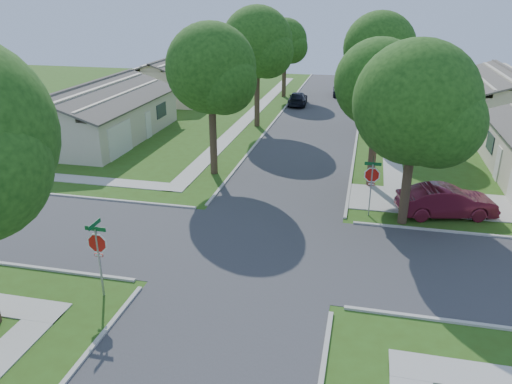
{
  "coord_description": "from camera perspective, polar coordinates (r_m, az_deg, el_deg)",
  "views": [
    {
      "loc": [
        4.25,
        -18.72,
        10.4
      ],
      "look_at": [
        -0.61,
        2.63,
        1.6
      ],
      "focal_mm": 35.0,
      "sensor_mm": 36.0,
      "label": 1
    }
  ],
  "objects": [
    {
      "name": "driveway",
      "position": [
        28.06,
        19.33,
        -1.1
      ],
      "size": [
        8.8,
        3.6,
        0.05
      ],
      "primitive_type": "cube",
      "color": "#9E9B91",
      "rests_on": "ground"
    },
    {
      "name": "tree_w_near",
      "position": [
        29.43,
        -5.06,
        13.44
      ],
      "size": [
        5.38,
        5.2,
        8.97
      ],
      "color": "#38281C",
      "rests_on": "ground"
    },
    {
      "name": "stop_sign_sw",
      "position": [
        18.62,
        -17.66,
        -5.94
      ],
      "size": [
        1.05,
        0.8,
        2.98
      ],
      "color": "gray",
      "rests_on": "ground"
    },
    {
      "name": "tree_w_mid",
      "position": [
        40.9,
        0.21,
        16.4
      ],
      "size": [
        5.8,
        5.6,
        9.56
      ],
      "color": "#38281C",
      "rests_on": "ground"
    },
    {
      "name": "house_nw_near",
      "position": [
        40.32,
        -17.89,
        8.11
      ],
      "size": [
        8.42,
        13.6,
        4.23
      ],
      "color": "beige",
      "rests_on": "ground"
    },
    {
      "name": "house_ne_far",
      "position": [
        49.94,
        26.56,
        9.37
      ],
      "size": [
        8.42,
        13.6,
        4.23
      ],
      "color": "beige",
      "rests_on": "ground"
    },
    {
      "name": "car_curb_east",
      "position": [
        55.68,
        9.67,
        11.55
      ],
      "size": [
        1.92,
        4.21,
        1.4
      ],
      "primitive_type": "imported",
      "rotation": [
        0.0,
        0.0,
        0.07
      ],
      "color": "black",
      "rests_on": "ground"
    },
    {
      "name": "tree_e_mid",
      "position": [
        39.95,
        13.98,
        15.32
      ],
      "size": [
        5.59,
        5.4,
        9.21
      ],
      "color": "#38281C",
      "rests_on": "ground"
    },
    {
      "name": "sidewalk_ne",
      "position": [
        45.95,
        14.93,
        8.1
      ],
      "size": [
        1.2,
        40.0,
        0.04
      ],
      "primitive_type": "cube",
      "color": "#9E9B91",
      "rests_on": "ground"
    },
    {
      "name": "stop_sign_ne",
      "position": [
        24.87,
        13.1,
        1.64
      ],
      "size": [
        1.05,
        0.8,
        2.98
      ],
      "color": "gray",
      "rests_on": "ground"
    },
    {
      "name": "tree_e_near",
      "position": [
        28.14,
        13.93,
        11.53
      ],
      "size": [
        4.97,
        4.8,
        8.28
      ],
      "color": "#38281C",
      "rests_on": "ground"
    },
    {
      "name": "road_ns",
      "position": [
        21.83,
        0.02,
        -6.54
      ],
      "size": [
        7.0,
        100.0,
        0.02
      ],
      "primitive_type": "cube",
      "color": "#333335",
      "rests_on": "ground"
    },
    {
      "name": "car_driveway",
      "position": [
        26.39,
        20.94,
        -1.01
      ],
      "size": [
        4.98,
        2.68,
        1.56
      ],
      "primitive_type": "imported",
      "rotation": [
        0.0,
        0.0,
        1.8
      ],
      "color": "#571121",
      "rests_on": "ground"
    },
    {
      "name": "sidewalk_nw",
      "position": [
        47.06,
        -0.21,
        9.15
      ],
      "size": [
        1.2,
        40.0,
        0.04
      ],
      "primitive_type": "cube",
      "color": "#9E9B91",
      "rests_on": "ground"
    },
    {
      "name": "tree_ne_corner",
      "position": [
        23.52,
        17.91,
        9.05
      ],
      "size": [
        5.8,
        5.6,
        8.66
      ],
      "color": "#38281C",
      "rests_on": "ground"
    },
    {
      "name": "car_curb_west",
      "position": [
        50.18,
        4.78,
        10.59
      ],
      "size": [
        2.06,
        4.45,
        1.26
      ],
      "primitive_type": "imported",
      "rotation": [
        0.0,
        0.0,
        3.21
      ],
      "color": "black",
      "rests_on": "ground"
    },
    {
      "name": "tree_w_far",
      "position": [
        53.7,
        3.36,
        16.62
      ],
      "size": [
        4.76,
        4.6,
        8.04
      ],
      "color": "#38281C",
      "rests_on": "ground"
    },
    {
      "name": "ground",
      "position": [
        21.83,
        0.02,
        -6.55
      ],
      "size": [
        100.0,
        100.0,
        0.0
      ],
      "primitive_type": "plane",
      "color": "#2F4F15",
      "rests_on": "ground"
    },
    {
      "name": "tree_e_far",
      "position": [
        52.91,
        13.9,
        16.49
      ],
      "size": [
        5.17,
        5.0,
        8.72
      ],
      "color": "#38281C",
      "rests_on": "ground"
    },
    {
      "name": "house_nw_far",
      "position": [
        55.32,
        -9.04,
        12.38
      ],
      "size": [
        8.42,
        13.6,
        4.23
      ],
      "color": "beige",
      "rests_on": "ground"
    }
  ]
}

